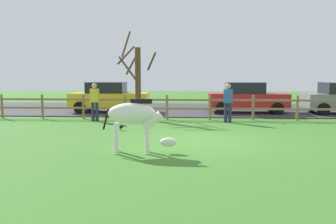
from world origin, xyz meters
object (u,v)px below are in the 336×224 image
at_px(parked_car_red, 247,97).
at_px(visitor_right_of_tree, 95,100).
at_px(zebra, 135,118).
at_px(bare_tree, 137,78).
at_px(parked_car_yellow, 109,97).
at_px(visitor_left_of_tree, 228,101).
at_px(crow_on_grass, 121,127).

height_order(parked_car_red, visitor_right_of_tree, visitor_right_of_tree).
xyz_separation_m(zebra, parked_car_red, (4.34, 9.33, -0.08)).
xyz_separation_m(bare_tree, parked_car_yellow, (-1.83, 2.35, -1.02)).
height_order(zebra, visitor_left_of_tree, visitor_left_of_tree).
xyz_separation_m(zebra, visitor_right_of_tree, (-2.69, 6.00, -0.02)).
distance_m(zebra, crow_on_grass, 3.80).
relative_size(crow_on_grass, parked_car_yellow, 0.05).
height_order(crow_on_grass, parked_car_red, parked_car_red).
xyz_separation_m(parked_car_red, visitor_right_of_tree, (-7.03, -3.34, 0.06)).
height_order(zebra, parked_car_yellow, parked_car_yellow).
bearing_deg(crow_on_grass, parked_car_red, 46.83).
distance_m(parked_car_yellow, parked_car_red, 7.14).
height_order(bare_tree, visitor_right_of_tree, bare_tree).
distance_m(bare_tree, visitor_right_of_tree, 2.15).
height_order(zebra, parked_car_red, parked_car_red).
distance_m(crow_on_grass, visitor_left_of_tree, 4.81).
distance_m(zebra, parked_car_yellow, 9.64).
bearing_deg(crow_on_grass, bare_tree, 88.09).
xyz_separation_m(crow_on_grass, parked_car_red, (5.42, 5.78, 0.72)).
distance_m(bare_tree, visitor_left_of_tree, 4.21).
bearing_deg(bare_tree, zebra, -81.94).
xyz_separation_m(zebra, parked_car_yellow, (-2.80, 9.22, -0.08)).
bearing_deg(visitor_right_of_tree, crow_on_grass, -56.67).
relative_size(parked_car_yellow, parked_car_red, 1.00).
bearing_deg(zebra, parked_car_yellow, 106.91).
bearing_deg(bare_tree, parked_car_red, 24.94).
bearing_deg(visitor_right_of_tree, parked_car_red, 25.40).
distance_m(crow_on_grass, parked_car_yellow, 5.96).
bearing_deg(parked_car_yellow, visitor_left_of_tree, -29.43).
distance_m(crow_on_grass, visitor_right_of_tree, 3.02).
relative_size(crow_on_grass, visitor_right_of_tree, 0.13).
height_order(zebra, crow_on_grass, zebra).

